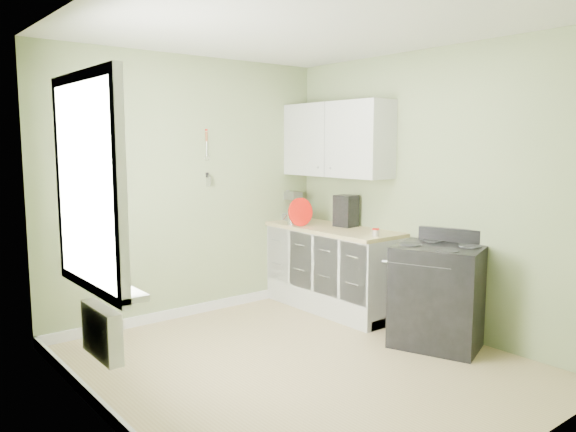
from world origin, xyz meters
TOP-DOWN VIEW (x-y plane):
  - floor at (0.00, 0.00)m, footprint 3.20×3.60m
  - ceiling at (0.00, 0.00)m, footprint 3.20×3.60m
  - wall_back at (0.00, 1.81)m, footprint 3.20×0.02m
  - wall_left at (-1.61, 0.00)m, footprint 0.02×3.60m
  - wall_right at (1.61, 0.00)m, footprint 0.02×3.60m
  - base_cabinets at (1.30, 1.00)m, footprint 0.60×1.60m
  - countertop at (1.29, 1.00)m, footprint 0.64×1.60m
  - upper_cabinets at (1.43, 1.10)m, footprint 0.35×1.40m
  - window at (-1.58, 0.30)m, footprint 0.06×1.14m
  - window_sill at (-1.51, 0.30)m, footprint 0.18×1.14m
  - radiator at (-1.54, 0.25)m, footprint 0.12×0.50m
  - wall_utensils at (0.20, 1.78)m, footprint 0.02×0.14m
  - stove at (1.28, -0.40)m, footprint 0.89×0.92m
  - stand_mixer at (1.31, 1.74)m, footprint 0.20×0.32m
  - kettle at (1.06, 1.42)m, footprint 0.20×0.12m
  - coffee_maker at (1.44, 0.96)m, footprint 0.22×0.24m
  - red_tray at (1.07, 1.28)m, footprint 0.32×0.08m
  - jar at (1.20, 0.30)m, footprint 0.07×0.07m
  - plant_a at (-1.50, 0.05)m, footprint 0.18×0.14m
  - plant_b at (-1.50, 0.25)m, footprint 0.22×0.22m
  - plant_c at (-1.50, 0.69)m, footprint 0.23×0.23m

SIDE VIEW (x-z plane):
  - floor at x=0.00m, z-range -0.02..0.00m
  - base_cabinets at x=1.30m, z-range 0.00..0.87m
  - stove at x=1.28m, z-range -0.05..0.98m
  - radiator at x=-1.54m, z-range 0.38..0.73m
  - window_sill at x=-1.51m, z-range 0.86..0.90m
  - countertop at x=1.29m, z-range 0.87..0.91m
  - jar at x=1.20m, z-range 0.91..0.99m
  - kettle at x=1.06m, z-range 0.91..1.11m
  - plant_c at x=-1.50m, z-range 0.90..1.19m
  - plant_a at x=-1.50m, z-range 0.90..1.19m
  - plant_b at x=-1.50m, z-range 0.90..1.21m
  - red_tray at x=1.07m, z-range 0.91..1.22m
  - stand_mixer at x=1.31m, z-range 0.88..1.26m
  - coffee_maker at x=1.44m, z-range 0.90..1.24m
  - wall_back at x=0.00m, z-range 0.00..2.70m
  - wall_left at x=-1.61m, z-range 0.00..2.70m
  - wall_right at x=1.61m, z-range 0.00..2.70m
  - window at x=-1.58m, z-range 0.83..2.27m
  - wall_utensils at x=0.20m, z-range 1.27..1.85m
  - upper_cabinets at x=1.43m, z-range 1.45..2.25m
  - ceiling at x=0.00m, z-range 2.70..2.72m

